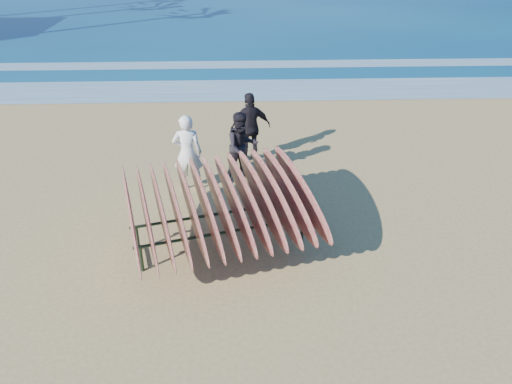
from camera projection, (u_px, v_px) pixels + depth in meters
ground at (258, 260)px, 8.92m from camera, size 120.00×120.00×0.00m
foam_near at (246, 90)px, 17.67m from camera, size 160.00×160.00×0.00m
foam_far at (244, 64)px, 20.73m from camera, size 160.00×160.00×0.00m
surfboard_rack at (220, 203)px, 8.87m from camera, size 3.86×3.76×1.47m
person_white at (188, 153)px, 10.85m from camera, size 0.65×0.43×1.75m
person_dark_a at (242, 147)px, 11.28m from camera, size 0.98×0.90×1.64m
person_dark_b at (250, 127)px, 12.19m from camera, size 1.09×0.67×1.74m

